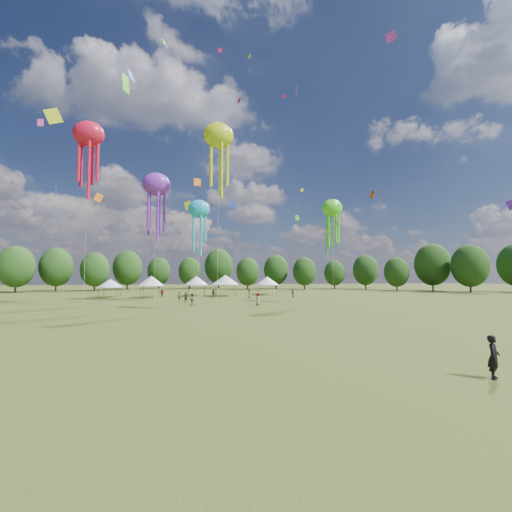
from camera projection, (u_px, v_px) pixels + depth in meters
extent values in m
plane|color=#384416|center=(258.00, 373.00, 14.50)|extent=(300.00, 300.00, 0.00)
imported|color=black|center=(494.00, 357.00, 13.66)|extent=(0.77, 0.73, 1.77)
imported|color=gray|center=(192.00, 300.00, 46.34)|extent=(0.88, 0.72, 1.71)
imported|color=gray|center=(249.00, 293.00, 63.22)|extent=(0.79, 0.96, 1.69)
imported|color=gray|center=(293.00, 293.00, 65.24)|extent=(0.64, 0.80, 1.60)
imported|color=gray|center=(213.00, 294.00, 63.49)|extent=(1.11, 0.74, 1.59)
imported|color=gray|center=(162.00, 293.00, 64.30)|extent=(1.06, 0.76, 1.67)
imported|color=gray|center=(186.00, 297.00, 52.83)|extent=(1.52, 1.06, 1.58)
imported|color=gray|center=(179.00, 296.00, 55.57)|extent=(0.38, 0.56, 1.52)
imported|color=gray|center=(258.00, 299.00, 47.54)|extent=(0.58, 0.87, 1.76)
cylinder|color=#47474C|center=(99.00, 293.00, 63.67)|extent=(0.08, 0.08, 1.87)
cylinder|color=#47474C|center=(104.00, 292.00, 66.84)|extent=(0.08, 0.08, 1.87)
cylinder|color=#47474C|center=(117.00, 293.00, 64.24)|extent=(0.08, 0.08, 1.87)
cylinder|color=#47474C|center=(121.00, 292.00, 67.41)|extent=(0.08, 0.08, 1.87)
cube|color=white|center=(110.00, 287.00, 65.60)|extent=(3.63, 3.63, 0.10)
cone|color=white|center=(110.00, 283.00, 65.65)|extent=(4.72, 4.72, 1.60)
cylinder|color=#47474C|center=(140.00, 292.00, 62.55)|extent=(0.08, 0.08, 2.21)
cylinder|color=#47474C|center=(143.00, 291.00, 65.92)|extent=(0.08, 0.08, 2.21)
cylinder|color=#47474C|center=(159.00, 292.00, 63.16)|extent=(0.08, 0.08, 2.21)
cylinder|color=#47474C|center=(161.00, 291.00, 66.53)|extent=(0.08, 0.08, 2.21)
cube|color=white|center=(151.00, 286.00, 64.61)|extent=(3.83, 3.83, 0.10)
cone|color=white|center=(151.00, 281.00, 64.67)|extent=(4.98, 4.98, 1.89)
cylinder|color=#47474C|center=(188.00, 291.00, 68.01)|extent=(0.08, 0.08, 2.20)
cylinder|color=#47474C|center=(188.00, 290.00, 71.31)|extent=(0.08, 0.08, 2.20)
cylinder|color=#47474C|center=(204.00, 291.00, 68.61)|extent=(0.08, 0.08, 2.20)
cylinder|color=#47474C|center=(204.00, 290.00, 71.91)|extent=(0.08, 0.08, 2.20)
cube|color=white|center=(196.00, 285.00, 70.03)|extent=(3.76, 3.76, 0.10)
cone|color=white|center=(196.00, 280.00, 70.09)|extent=(4.89, 4.89, 1.88)
cylinder|color=#47474C|center=(216.00, 291.00, 66.98)|extent=(0.08, 0.08, 2.30)
cylinder|color=#47474C|center=(215.00, 290.00, 70.93)|extent=(0.08, 0.08, 2.30)
cylinder|color=#47474C|center=(236.00, 291.00, 67.70)|extent=(0.08, 0.08, 2.30)
cylinder|color=#47474C|center=(234.00, 290.00, 71.64)|extent=(0.08, 0.08, 2.30)
cube|color=white|center=(225.00, 285.00, 69.38)|extent=(4.42, 4.42, 0.10)
cone|color=white|center=(225.00, 280.00, 69.44)|extent=(5.74, 5.74, 1.97)
cylinder|color=#47474C|center=(261.00, 290.00, 72.19)|extent=(0.08, 0.08, 2.11)
cylinder|color=#47474C|center=(258.00, 290.00, 75.67)|extent=(0.08, 0.08, 2.11)
cylinder|color=#47474C|center=(277.00, 290.00, 72.82)|extent=(0.08, 0.08, 2.11)
cylinder|color=#47474C|center=(273.00, 289.00, 76.29)|extent=(0.08, 0.08, 2.11)
cube|color=white|center=(267.00, 285.00, 74.31)|extent=(3.94, 3.94, 0.10)
cone|color=white|center=(267.00, 281.00, 74.36)|extent=(5.12, 5.12, 1.81)
ellipsoid|color=purple|center=(156.00, 184.00, 54.78)|extent=(4.52, 3.16, 3.84)
cylinder|color=beige|center=(155.00, 242.00, 54.21)|extent=(0.03, 0.03, 19.26)
ellipsoid|color=#C5DB16|center=(219.00, 135.00, 51.98)|extent=(4.73, 3.31, 4.02)
cylinder|color=beige|center=(218.00, 218.00, 51.21)|extent=(0.03, 0.03, 26.14)
ellipsoid|color=#4EE225|center=(332.00, 208.00, 50.85)|extent=(3.19, 2.24, 2.71)
cylinder|color=beige|center=(333.00, 255.00, 50.42)|extent=(0.03, 0.03, 14.57)
ellipsoid|color=red|center=(89.00, 134.00, 46.91)|extent=(4.24, 2.97, 3.60)
cylinder|color=beige|center=(86.00, 219.00, 46.19)|extent=(0.03, 0.03, 24.23)
ellipsoid|color=#1AAAE1|center=(199.00, 209.00, 40.72)|extent=(2.66, 1.86, 2.26)
cylinder|color=beige|center=(199.00, 259.00, 40.36)|extent=(0.03, 0.03, 12.39)
cube|color=red|center=(239.00, 101.00, 57.92)|extent=(0.54, 0.64, 0.83)
cube|color=orange|center=(197.00, 182.00, 78.48)|extent=(1.69, 1.07, 2.10)
cube|color=#C5DB16|center=(302.00, 190.00, 80.21)|extent=(0.92, 0.22, 1.02)
cube|color=#4EE225|center=(164.00, 43.00, 49.84)|extent=(1.12, 1.16, 1.22)
cube|color=blue|center=(233.00, 205.00, 66.36)|extent=(1.21, 0.35, 1.41)
cube|color=#FF4BB0|center=(391.00, 37.00, 49.42)|extent=(1.09, 1.58, 2.08)
cube|color=red|center=(220.00, 50.00, 77.28)|extent=(1.10, 0.26, 1.25)
cube|color=orange|center=(394.00, 126.00, 53.21)|extent=(0.97, 1.17, 1.34)
cube|color=#C5DB16|center=(53.00, 116.00, 43.26)|extent=(2.47, 0.76, 2.66)
cube|color=#4EE225|center=(126.00, 84.00, 36.59)|extent=(0.52, 1.65, 2.06)
cube|color=blue|center=(131.00, 75.00, 50.12)|extent=(1.14, 1.62, 1.81)
cube|color=#1AAAE1|center=(149.00, 205.00, 75.28)|extent=(0.77, 1.76, 2.32)
cube|color=#FF4BB0|center=(40.00, 123.00, 46.02)|extent=(0.87, 0.11, 1.10)
cube|color=purple|center=(296.00, 92.00, 63.48)|extent=(0.35, 1.54, 1.98)
cube|color=orange|center=(372.00, 195.00, 73.87)|extent=(0.82, 1.36, 1.79)
cube|color=#C5DB16|center=(249.00, 56.00, 64.03)|extent=(0.54, 0.52, 0.87)
cube|color=#4EE225|center=(297.00, 218.00, 88.43)|extent=(1.25, 0.25, 1.49)
cube|color=blue|center=(419.00, 126.00, 45.99)|extent=(0.35, 0.72, 0.89)
cube|color=#1AAAE1|center=(56.00, 190.00, 65.42)|extent=(0.83, 1.77, 2.23)
cube|color=#FF4BB0|center=(212.00, 206.00, 56.84)|extent=(0.40, 1.22, 1.44)
cube|color=purple|center=(512.00, 205.00, 44.25)|extent=(0.94, 1.07, 1.55)
cube|color=red|center=(283.00, 97.00, 68.83)|extent=(0.90, 0.52, 1.04)
cube|color=orange|center=(99.00, 198.00, 44.04)|extent=(1.15, 0.64, 1.41)
cube|color=#C5DB16|center=(188.00, 205.00, 75.15)|extent=(1.89, 1.15, 2.42)
cylinder|color=#38281C|center=(15.00, 286.00, 83.06)|extent=(0.44, 0.44, 3.36)
ellipsoid|color=#204216|center=(16.00, 267.00, 83.34)|extent=(8.40, 8.40, 10.51)
cylinder|color=#38281C|center=(56.00, 285.00, 91.38)|extent=(0.44, 0.44, 3.41)
ellipsoid|color=#204216|center=(56.00, 267.00, 91.67)|extent=(8.53, 8.53, 10.66)
cylinder|color=#38281C|center=(94.00, 285.00, 92.70)|extent=(0.44, 0.44, 3.07)
ellipsoid|color=#204216|center=(95.00, 270.00, 92.96)|extent=(7.66, 7.66, 9.58)
cylinder|color=#38281C|center=(127.00, 284.00, 102.13)|extent=(0.44, 0.44, 3.43)
ellipsoid|color=#204216|center=(128.00, 268.00, 102.42)|extent=(8.58, 8.58, 10.73)
cylinder|color=#38281C|center=(159.00, 284.00, 109.19)|extent=(0.44, 0.44, 2.95)
ellipsoid|color=#204216|center=(159.00, 271.00, 109.44)|extent=(7.37, 7.37, 9.21)
cylinder|color=#38281C|center=(190.00, 284.00, 107.14)|extent=(0.44, 0.44, 2.89)
ellipsoid|color=#204216|center=(190.00, 271.00, 107.39)|extent=(7.23, 7.23, 9.04)
cylinder|color=#38281C|center=(219.00, 282.00, 113.22)|extent=(0.44, 0.44, 3.84)
ellipsoid|color=#204216|center=(219.00, 266.00, 113.55)|extent=(9.60, 9.60, 11.99)
cylinder|color=#38281C|center=(248.00, 285.00, 103.80)|extent=(0.44, 0.44, 2.84)
ellipsoid|color=#204216|center=(248.00, 272.00, 104.04)|extent=(7.11, 7.11, 8.89)
cylinder|color=#38281C|center=(276.00, 284.00, 108.09)|extent=(0.44, 0.44, 3.16)
ellipsoid|color=#204216|center=(276.00, 270.00, 108.36)|extent=(7.91, 7.91, 9.88)
cylinder|color=#38281C|center=(305.00, 285.00, 103.81)|extent=(0.44, 0.44, 2.88)
ellipsoid|color=#204216|center=(304.00, 271.00, 104.05)|extent=(7.21, 7.21, 9.01)
cylinder|color=#38281C|center=(335.00, 285.00, 107.64)|extent=(0.44, 0.44, 2.63)
ellipsoid|color=#204216|center=(334.00, 273.00, 107.86)|extent=(6.57, 6.57, 8.22)
cylinder|color=#38281C|center=(366.00, 284.00, 105.79)|extent=(0.44, 0.44, 3.13)
ellipsoid|color=#204216|center=(365.00, 270.00, 106.06)|extent=(7.81, 7.81, 9.77)
cylinder|color=#38281C|center=(397.00, 286.00, 94.63)|extent=(0.44, 0.44, 2.72)
ellipsoid|color=#204216|center=(396.00, 272.00, 94.86)|extent=(6.80, 6.80, 8.50)
cylinder|color=#38281C|center=(433.00, 284.00, 93.47)|extent=(0.44, 0.44, 3.81)
ellipsoid|color=#204216|center=(432.00, 264.00, 93.79)|extent=(9.52, 9.52, 11.90)
cylinder|color=#38281C|center=(470.00, 285.00, 85.14)|extent=(0.44, 0.44, 3.51)
ellipsoid|color=#204216|center=(470.00, 266.00, 85.43)|extent=(8.78, 8.78, 10.97)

